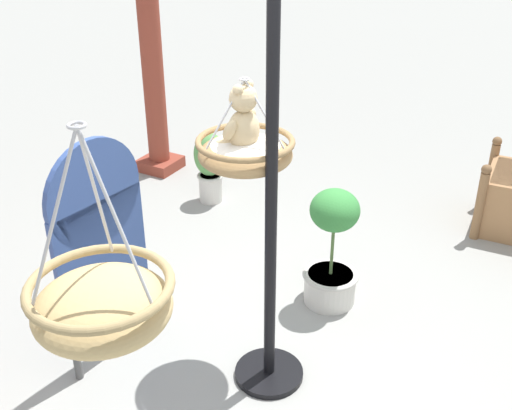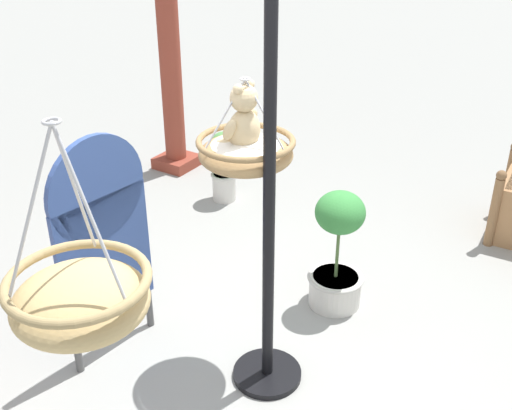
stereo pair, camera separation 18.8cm
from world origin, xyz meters
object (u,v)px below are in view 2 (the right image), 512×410
Objects in this scene: potted_plant_tall_leafy at (337,254)px; display_sign_board at (102,232)px; hanging_basket_with_teddy at (246,152)px; greenhouse_pillar_far_back at (169,45)px; hanging_basket_left_high at (80,298)px; potted_plant_bushy_green at (223,163)px; teddy_bear at (242,122)px; display_pole_central at (268,267)px.

display_sign_board is (-1.24, 1.04, 0.47)m from potted_plant_tall_leafy.
hanging_basket_with_teddy is 0.20× the size of greenhouse_pillar_far_back.
hanging_basket_left_high is 1.68m from display_sign_board.
greenhouse_pillar_far_back is at bearing 35.75° from hanging_basket_left_high.
display_sign_board reaches higher than potted_plant_bushy_green.
greenhouse_pillar_far_back is at bearing 67.93° from potted_plant_bushy_green.
potted_plant_tall_leafy is (-1.31, -2.58, -0.91)m from greenhouse_pillar_far_back.
teddy_bear is at bearing -58.36° from display_sign_board.
hanging_basket_left_high is at bearing -135.32° from display_sign_board.
greenhouse_pillar_far_back reaches higher than hanging_basket_left_high.
potted_plant_tall_leafy is at bearing -1.16° from display_pole_central.
greenhouse_pillar_far_back is (2.10, 2.29, -0.29)m from teddy_bear.
greenhouse_pillar_far_back reaches higher than display_pole_central.
hanging_basket_with_teddy is 1.41× the size of teddy_bear.
potted_plant_tall_leafy is 1.68m from display_sign_board.
potted_plant_tall_leafy is (0.93, -0.02, -0.40)m from display_pole_central.
potted_plant_bushy_green is 2.34m from display_sign_board.
teddy_bear is at bearing 90.00° from hanging_basket_with_teddy.
hanging_basket_with_teddy is 0.37× the size of display_sign_board.
display_pole_central is at bearing -138.60° from potted_plant_bushy_green.
display_pole_central reaches higher than potted_plant_tall_leafy.
hanging_basket_left_high is 0.51× the size of display_sign_board.
display_pole_central reaches higher than hanging_basket_left_high.
potted_plant_bushy_green is (1.73, 1.41, -1.06)m from hanging_basket_with_teddy.
display_pole_central is at bearing -120.96° from hanging_basket_with_teddy.
display_sign_board is at bearing 44.68° from hanging_basket_left_high.
display_pole_central reaches higher than hanging_basket_with_teddy.
display_pole_central is at bearing -131.28° from greenhouse_pillar_far_back.
hanging_basket_left_high reaches higher than potted_plant_tall_leafy.
greenhouse_pillar_far_back is (3.66, 2.64, -0.19)m from hanging_basket_left_high.
display_pole_central is 0.85m from teddy_bear.
display_sign_board is (-2.55, -1.54, -0.44)m from greenhouse_pillar_far_back.
potted_plant_tall_leafy is 1.30× the size of potted_plant_bushy_green.
display_pole_central is 0.94× the size of greenhouse_pillar_far_back.
potted_plant_tall_leafy is (2.35, 0.06, -1.09)m from hanging_basket_left_high.
display_sign_board is (-0.46, 0.77, -0.55)m from hanging_basket_with_teddy.
greenhouse_pillar_far_back is 3.03m from potted_plant_tall_leafy.
greenhouse_pillar_far_back is 3.91× the size of potted_plant_bushy_green.
hanging_basket_left_high is at bearing -167.37° from teddy_bear.
potted_plant_tall_leafy is at bearing 1.50° from hanging_basket_left_high.
display_pole_central is 3.34× the size of hanging_basket_left_high.
hanging_basket_with_teddy is 2.47m from potted_plant_bushy_green.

